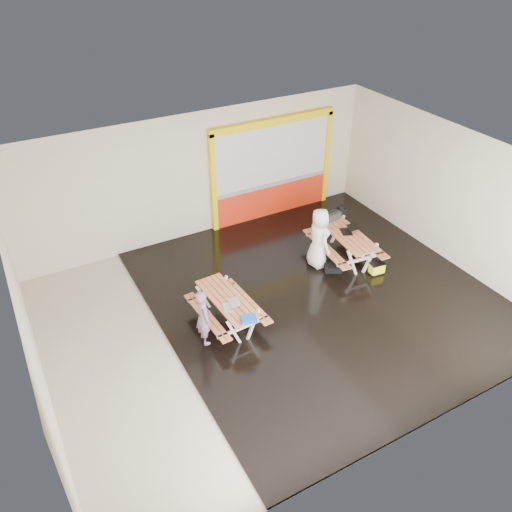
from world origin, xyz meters
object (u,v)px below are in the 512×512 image
picnic_table_left (227,304)px  picnic_table_right (345,239)px  fluke_bag (377,268)px  person_left (203,317)px  blue_pouch (249,319)px  dark_case (333,268)px  person_right (319,238)px  toolbox (333,216)px  laptop_left (231,305)px  laptop_right (349,230)px  backpack (340,214)px

picnic_table_left → picnic_table_right: size_ratio=0.88×
fluke_bag → person_left: bearing=-177.7°
person_left → picnic_table_left: bearing=-59.4°
blue_pouch → dark_case: blue_pouch is taller
person_right → toolbox: (0.90, 0.67, 0.06)m
person_right → blue_pouch: person_right is taller
laptop_left → dark_case: 3.43m
laptop_right → backpack: backpack is taller
laptop_right → dark_case: laptop_right is taller
laptop_left → picnic_table_right: bearing=16.3°
picnic_table_right → backpack: bearing=60.4°
laptop_right → picnic_table_left: bearing=-167.9°
picnic_table_left → backpack: backpack is taller
person_left → backpack: bearing=-62.9°
blue_pouch → fluke_bag: bearing=10.0°
picnic_table_right → person_right: size_ratio=1.33×
backpack → dark_case: (-1.12, -1.29, -0.61)m
picnic_table_left → blue_pouch: 0.90m
picnic_table_left → blue_pouch: blue_pouch is taller
blue_pouch → fluke_bag: blue_pouch is taller
dark_case → fluke_bag: 1.09m
laptop_right → toolbox: bearing=88.1°
toolbox → backpack: bearing=26.5°
person_left → fluke_bag: bearing=-83.5°
laptop_left → backpack: 4.87m
laptop_left → backpack: bearing=25.4°
laptop_left → blue_pouch: bearing=-77.5°
dark_case → laptop_left: bearing=-166.4°
picnic_table_right → blue_pouch: size_ratio=6.77×
laptop_right → blue_pouch: laptop_right is taller
person_left → toolbox: (4.61, 1.91, 0.15)m
laptop_left → toolbox: (3.97, 1.87, 0.13)m
picnic_table_right → blue_pouch: (-3.73, -1.69, 0.15)m
person_right → backpack: size_ratio=3.22×
laptop_left → toolbox: toolbox is taller
person_left → dark_case: bearing=-73.7°
person_right → blue_pouch: bearing=125.4°
backpack → toolbox: bearing=-153.5°
person_left → laptop_right: 4.74m
picnic_table_right → dark_case: picnic_table_right is taller
toolbox → backpack: size_ratio=0.91×
laptop_right → toolbox: 0.73m
toolbox → dark_case: toolbox is taller
toolbox → fluke_bag: (0.18, -1.72, -0.71)m
blue_pouch → laptop_right: bearing=24.0°
person_left → dark_case: person_left is taller
laptop_left → backpack: size_ratio=0.84×
laptop_left → blue_pouch: size_ratio=1.32×
picnic_table_left → blue_pouch: bearing=-85.7°
picnic_table_left → backpack: size_ratio=3.77×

